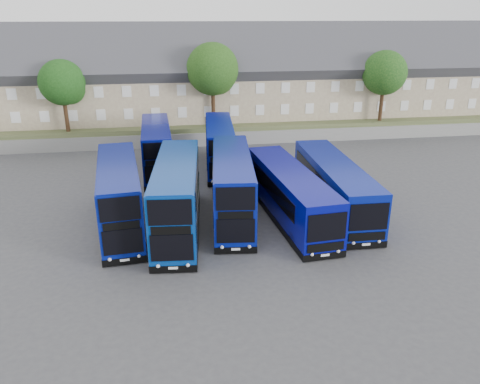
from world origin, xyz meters
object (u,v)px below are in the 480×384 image
(tree_west, at_px, (64,84))
(tree_east, at_px, (385,74))
(tree_far, at_px, (405,64))
(dd_front_left, at_px, (120,197))
(dd_front_mid, at_px, (177,198))
(coach_east_a, at_px, (290,195))
(tree_mid, at_px, (214,71))

(tree_west, distance_m, tree_east, 36.00)
(tree_far, bearing_deg, dd_front_left, -140.66)
(dd_front_mid, xyz_separation_m, tree_west, (-11.05, 22.65, 4.69))
(tree_east, bearing_deg, dd_front_left, -143.22)
(tree_west, xyz_separation_m, tree_east, (36.00, 0.00, 0.34))
(dd_front_left, relative_size, coach_east_a, 0.87)
(tree_west, relative_size, tree_east, 0.94)
(dd_front_left, distance_m, tree_east, 36.41)
(dd_front_left, xyz_separation_m, tree_west, (-7.13, 21.58, 4.80))
(coach_east_a, bearing_deg, tree_west, 126.19)
(dd_front_mid, bearing_deg, tree_mid, 82.84)
(tree_mid, bearing_deg, tree_east, -1.43)
(tree_east, bearing_deg, dd_front_mid, -137.78)
(dd_front_left, distance_m, tree_mid, 24.50)
(tree_west, height_order, tree_east, tree_east)
(tree_east, bearing_deg, tree_west, -180.00)
(dd_front_left, xyz_separation_m, tree_east, (28.87, 21.58, 5.14))
(dd_front_left, height_order, coach_east_a, dd_front_left)
(tree_east, bearing_deg, tree_mid, 178.57)
(dd_front_left, relative_size, dd_front_mid, 0.95)
(tree_far, bearing_deg, dd_front_mid, -136.24)
(tree_mid, bearing_deg, dd_front_left, -111.89)
(tree_mid, height_order, tree_east, tree_mid)
(coach_east_a, distance_m, tree_east, 28.23)
(tree_west, bearing_deg, coach_east_a, -48.91)
(dd_front_left, height_order, dd_front_mid, dd_front_mid)
(dd_front_left, bearing_deg, dd_front_mid, -21.11)
(tree_west, bearing_deg, dd_front_mid, -63.99)
(dd_front_mid, relative_size, tree_far, 1.42)
(coach_east_a, height_order, tree_mid, tree_mid)
(coach_east_a, bearing_deg, dd_front_mid, -179.66)
(dd_front_left, relative_size, tree_east, 1.43)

